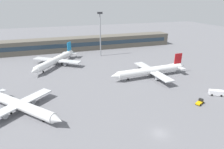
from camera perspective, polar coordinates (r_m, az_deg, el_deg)
The scene contains 8 objects.
ground_plane at distance 89.76m, azimuth 0.46°, elevation -1.73°, with size 400.00×400.00×0.00m, color slate.
terminal_building at distance 147.05m, azimuth -7.59°, elevation 9.07°, with size 131.25×12.13×9.00m.
airplane_near at distance 70.90m, azimuth -25.38°, elevation -8.03°, with size 27.25×29.68×9.22m.
airplane_mid at distance 94.54m, azimuth 11.09°, elevation 1.06°, with size 40.58×28.31×10.02m.
airplane_far at distance 113.24m, azimuth -16.16°, elevation 4.00°, with size 27.43×34.90×10.13m.
baggage_tug_yellow at distance 76.77m, azimuth 24.30°, elevation -7.30°, with size 3.89×3.00×1.75m.
service_van_white at distance 85.99m, azimuth 28.13°, elevation -4.67°, with size 5.52×4.24×2.08m.
floodlight_tower_west at distance 125.93m, azimuth -3.46°, elevation 12.45°, with size 3.20×0.80×27.62m.
Camera 1 is at (-26.73, -38.20, 35.02)m, focal length 31.31 mm.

